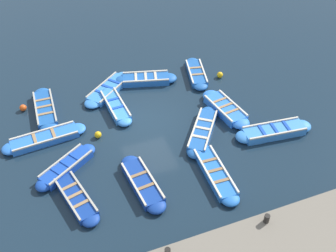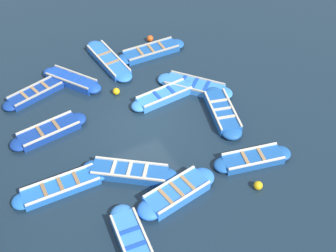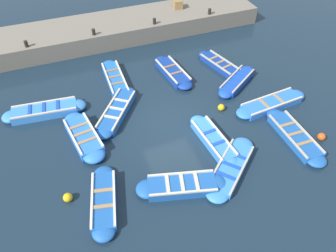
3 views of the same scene
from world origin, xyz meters
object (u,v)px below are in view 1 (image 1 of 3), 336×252
Objects in this scene: bollard_mid_north at (267,219)px; buoy_orange_near at (220,75)px; boat_outer_right at (146,79)px; boat_broadside at (203,131)px; boat_stern_in at (274,131)px; bollard_mid_south at (168,252)px; buoy_yellow_far at (23,108)px; boat_end_of_row at (76,197)px; boat_mid_row at (116,106)px; boat_tucked at (45,109)px; boat_bow_out at (109,89)px; buoy_white_drifting at (98,135)px; boat_outer_left at (45,138)px; boat_centre at (67,167)px; boat_near_quay at (215,173)px; boat_far_corner at (225,109)px; boat_inner_gap at (143,183)px; boat_drifting at (196,73)px.

bollard_mid_north reaches higher than buoy_orange_near.
boat_outer_right is 10.46× the size of buoy_orange_near.
boat_broadside is 3.40m from boat_stern_in.
bollard_mid_south is 1.00× the size of buoy_yellow_far.
boat_mid_row is (5.15, -3.02, 0.02)m from boat_end_of_row.
boat_tucked is 3.51m from boat_bow_out.
buoy_orange_near is at bearing -71.99° from buoy_white_drifting.
boat_outer_right reaches higher than boat_outer_left.
boat_near_quay is at bearing -113.52° from boat_centre.
boat_inner_gap is at bearing 120.20° from boat_far_corner.
boat_tucked is 6.22m from boat_end_of_row.
boat_outer_right reaches higher than boat_mid_row.
buoy_orange_near is at bearing -66.78° from boat_centre.
boat_drifting is 8.59m from boat_inner_gap.
boat_broadside is 0.93× the size of boat_near_quay.
buoy_yellow_far is (7.46, 7.30, 0.02)m from boat_near_quay.
bollard_mid_south reaches higher than buoy_orange_near.
bollard_mid_south reaches higher than boat_stern_in.
boat_inner_gap is at bearing -125.89° from boat_centre.
boat_tucked is at bearing 4.45° from boat_centre.
boat_outer_right is 1.05× the size of boat_mid_row.
boat_bow_out is at bearing 53.43° from boat_far_corner.
buoy_yellow_far is at bearing 71.20° from boat_mid_row.
boat_outer_right is 10.91× the size of buoy_white_drifting.
boat_inner_gap is (-6.69, 5.39, 0.01)m from boat_drifting.
boat_outer_left is at bearing 116.06° from boat_outer_right.
bollard_mid_north is (-11.09, -0.87, 1.06)m from boat_outer_right.
boat_mid_row is at bearing 104.15° from boat_drifting.
boat_outer_left is 8.10m from boat_near_quay.
boat_outer_right is at bearing 36.92° from boat_far_corner.
boat_outer_right reaches higher than buoy_orange_near.
boat_tucked is at bearing 41.82° from boat_near_quay.
boat_tucked is 10.84m from bollard_mid_south.
boat_near_quay is at bearing -154.64° from boat_mid_row.
buoy_white_drifting is at bearing 30.36° from bollard_mid_north.
bollard_mid_south reaches higher than boat_bow_out.
bollard_mid_south reaches higher than boat_broadside.
boat_broadside is at bearing -12.89° from boat_near_quay.
buoy_white_drifting is (-2.87, -2.09, 0.00)m from boat_tucked.
boat_end_of_row is 3.73m from buoy_white_drifting.
bollard_mid_south is 12.26m from buoy_orange_near.
boat_centre reaches higher than boat_tucked.
buoy_white_drifting is (7.54, 0.70, -1.08)m from bollard_mid_south.
bollard_mid_south reaches higher than buoy_yellow_far.
boat_mid_row is (5.40, -0.28, 0.01)m from boat_inner_gap.
boat_outer_left reaches higher than buoy_orange_near.
boat_stern_in reaches higher than boat_centre.
buoy_white_drifting is (-2.49, 7.66, -0.01)m from buoy_orange_near.
boat_stern_in reaches higher than boat_outer_left.
boat_end_of_row is at bearing 93.46° from boat_stern_in.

